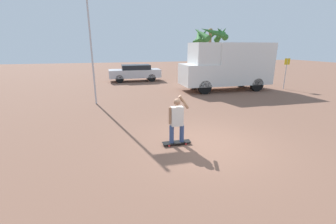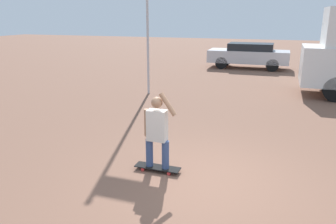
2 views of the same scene
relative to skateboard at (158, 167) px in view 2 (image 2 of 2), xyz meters
name	(u,v)px [view 2 (image 2 of 2)]	position (x,y,z in m)	size (l,w,h in m)	color
ground_plane	(204,184)	(0.98, -0.22, -0.07)	(80.00, 80.00, 0.00)	brown
skateboard	(158,167)	(0.00, 0.00, 0.00)	(0.90, 0.25, 0.09)	black
person_skateboarder	(157,129)	(0.00, 0.00, 0.80)	(0.65, 0.22, 1.51)	#384C7A
parked_car_silver	(249,55)	(0.27, 14.07, 0.71)	(4.50, 1.79, 1.44)	black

